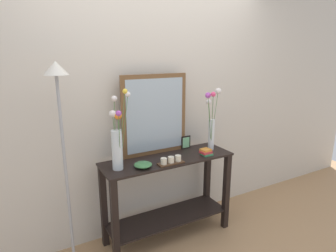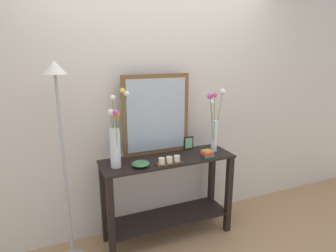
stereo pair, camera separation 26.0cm
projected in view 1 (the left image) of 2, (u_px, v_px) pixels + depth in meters
ground_plane at (168, 236)px, 2.89m from camera, size 7.00×6.00×0.02m
wall_back at (152, 100)px, 2.82m from camera, size 6.40×0.08×2.70m
console_table at (168, 190)px, 2.76m from camera, size 1.27×0.41×0.84m
mirror_leaning at (155, 115)px, 2.70m from camera, size 0.67×0.03×0.78m
tall_vase_left at (117, 141)px, 2.36m from camera, size 0.21×0.20×0.69m
vase_right at (212, 121)px, 2.84m from camera, size 0.29×0.24×0.62m
candle_tray at (171, 161)px, 2.53m from camera, size 0.24×0.09×0.07m
picture_frame_small at (186, 142)px, 2.93m from camera, size 0.10×0.01×0.13m
decorative_bowl at (143, 165)px, 2.45m from camera, size 0.16×0.16×0.05m
book_stack at (206, 152)px, 2.75m from camera, size 0.11×0.11×0.06m
floor_lamp at (62, 137)px, 2.16m from camera, size 0.24×0.24×1.75m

